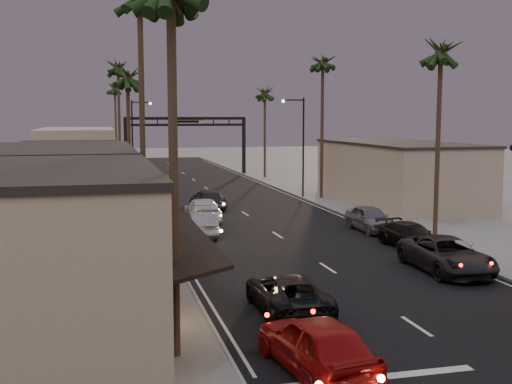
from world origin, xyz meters
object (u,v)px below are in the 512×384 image
palm_rc (265,90)px  curbside_black (411,236)px  palm_far (115,85)px  curbside_near (446,255)px  streetlight_right (300,139)px  oncoming_pickup (288,293)px  palm_ra (441,45)px  palm_ld (118,64)px  arch (186,131)px  palm_lc (127,71)px  streetlight_left (135,136)px  palm_rb (323,58)px  oncoming_red (316,344)px  oncoming_silver (203,224)px

palm_rc → curbside_black: size_ratio=2.52×
palm_rc → palm_far: bearing=140.4°
palm_far → curbside_near: palm_far is taller
streetlight_right → oncoming_pickup: streetlight_right is taller
oncoming_pickup → palm_rc: bearing=-102.2°
palm_rc → curbside_black: (-2.40, -41.58, -9.77)m
palm_ra → palm_rc: size_ratio=1.08×
palm_ld → curbside_near: (13.81, -38.08, -11.59)m
arch → palm_lc: bearing=-104.2°
palm_ra → palm_rc: palm_ra is taller
streetlight_right → streetlight_left: size_ratio=1.00×
palm_rc → curbside_near: size_ratio=2.06×
palm_far → palm_ra: bearing=-72.6°
palm_ra → curbside_near: 13.20m
streetlight_right → palm_rb: size_ratio=0.63×
arch → palm_lc: palm_lc is taller
palm_rc → curbside_near: palm_rc is taller
palm_ld → palm_rb: size_ratio=1.00×
curbside_near → oncoming_red: bearing=-133.6°
arch → palm_rb: palm_rb is taller
palm_far → oncoming_pickup: size_ratio=2.49×
palm_rc → oncoming_red: 59.33m
streetlight_right → oncoming_silver: size_ratio=1.99×
arch → palm_rc: 11.59m
palm_far → oncoming_red: palm_far is taller
palm_ra → curbside_near: bearing=-115.6°
palm_ra → curbside_black: bearing=-146.7°
palm_rb → palm_lc: bearing=-155.1°
streetlight_left → oncoming_red: (2.13, -51.00, -4.47)m
streetlight_left → palm_ra: (15.52, -34.00, 6.11)m
streetlight_right → curbside_near: streetlight_right is taller
arch → oncoming_silver: bearing=-96.3°
arch → curbside_black: (6.20, -47.57, -4.83)m
palm_rc → oncoming_silver: bearing=-110.5°
arch → palm_rc: bearing=-34.9°
palm_ra → curbside_near: palm_ra is taller
palm_lc → oncoming_pickup: palm_lc is taller
palm_ra → streetlight_right: bearing=94.6°
streetlight_right → palm_rc: bearing=84.9°
arch → streetlight_right: bearing=-74.5°
streetlight_right → oncoming_pickup: 34.42m
streetlight_right → oncoming_pickup: bearing=-108.6°
arch → palm_ld: (-8.60, -15.00, 6.88)m
streetlight_left → palm_ld: size_ratio=0.63×
palm_ld → curbside_near: 42.13m
palm_rb → oncoming_red: bearing=-109.9°
palm_far → curbside_near: (13.51, -61.08, -10.62)m
palm_ld → palm_rb: 20.42m
palm_ld → oncoming_silver: palm_ld is taller
oncoming_red → curbside_near: oncoming_red is taller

